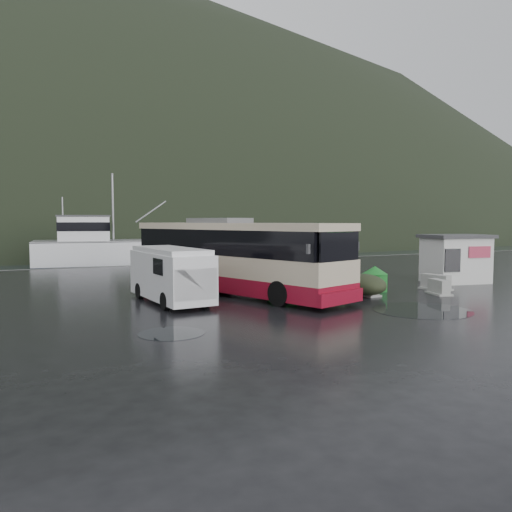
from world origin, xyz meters
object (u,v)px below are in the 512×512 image
dome_tent (365,295)px  waste_bin_left (282,302)px  jersey_barrier_c (435,290)px  fishing_trawler (142,257)px  jersey_barrier_a (366,296)px  ticket_kiosk (455,282)px  coach_bus (233,293)px  jersey_barrier_b (439,294)px  white_van (171,302)px  waste_bin_right (374,291)px

dome_tent → waste_bin_left: bearing=179.5°
jersey_barrier_c → fishing_trawler: size_ratio=0.07×
waste_bin_left → jersey_barrier_a: 4.64m
dome_tent → fishing_trawler: bearing=96.5°
ticket_kiosk → jersey_barrier_c: bearing=-140.4°
coach_bus → jersey_barrier_b: coach_bus is taller
dome_tent → ticket_kiosk: bearing=11.4°
dome_tent → ticket_kiosk: (8.02, 1.62, 0.00)m
dome_tent → jersey_barrier_a: (-0.01, -0.15, 0.00)m
jersey_barrier_a → waste_bin_left: bearing=177.7°
white_van → waste_bin_left: white_van is taller
jersey_barrier_a → fishing_trawler: fishing_trawler is taller
jersey_barrier_b → jersey_barrier_c: jersey_barrier_c is taller
waste_bin_left → ticket_kiosk: ticket_kiosk is taller
dome_tent → jersey_barrier_a: bearing=-94.7°
dome_tent → ticket_kiosk: ticket_kiosk is taller
jersey_barrier_b → fishing_trawler: (-6.87, 31.66, 0.00)m
waste_bin_right → jersey_barrier_a: waste_bin_right is taller
waste_bin_left → ticket_kiosk: size_ratio=0.41×
ticket_kiosk → jersey_barrier_c: 3.91m
jersey_barrier_a → jersey_barrier_b: (3.44, -1.31, 0.00)m
coach_bus → jersey_barrier_b: size_ratio=9.08×
waste_bin_right → ticket_kiosk: size_ratio=0.36×
fishing_trawler → waste_bin_left: bearing=-85.1°
jersey_barrier_b → jersey_barrier_a: bearing=159.2°
jersey_barrier_a → fishing_trawler: (-3.43, 30.35, 0.00)m
waste_bin_right → fishing_trawler: 29.79m
jersey_barrier_a → fishing_trawler: 30.54m
coach_bus → jersey_barrier_b: (8.86, -5.09, 0.00)m
waste_bin_right → fishing_trawler: fishing_trawler is taller
dome_tent → coach_bus: bearing=146.2°
jersey_barrier_a → jersey_barrier_c: jersey_barrier_c is taller
waste_bin_right → dome_tent: (-1.27, -0.79, 0.00)m
coach_bus → dome_tent: coach_bus is taller
waste_bin_right → jersey_barrier_c: 3.42m
white_van → fishing_trawler: fishing_trawler is taller
ticket_kiosk → fishing_trawler: (-11.46, 28.59, 0.00)m
coach_bus → ticket_kiosk: 13.60m
jersey_barrier_c → fishing_trawler: bearing=104.7°
jersey_barrier_c → dome_tent: bearing=177.6°
dome_tent → ticket_kiosk: 8.19m
ticket_kiosk → white_van: bearing=-169.9°
coach_bus → jersey_barrier_c: (9.98, -3.82, 0.00)m
coach_bus → white_van: (-3.71, -1.42, 0.00)m
waste_bin_left → dome_tent: size_ratio=0.56×
waste_bin_right → jersey_barrier_a: (-1.29, -0.94, 0.00)m
ticket_kiosk → jersey_barrier_a: bearing=-155.6°
dome_tent → ticket_kiosk: size_ratio=0.73×
waste_bin_right → jersey_barrier_b: bearing=-46.1°
waste_bin_right → ticket_kiosk: (6.75, 0.83, 0.00)m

